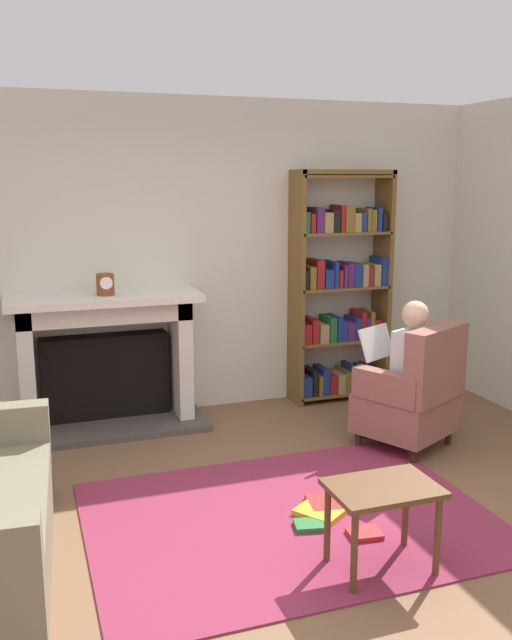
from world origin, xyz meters
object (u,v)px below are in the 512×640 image
seated_reader (401,366)px  side_table (383,499)px  fireplace (106,357)px  bookshelf (340,291)px  mantel_clock (105,284)px  armchair_reading (414,394)px

seated_reader → side_table: bearing=29.2°
fireplace → bookshelf: bookshelf is taller
mantel_clock → armchair_reading: (2.12, -1.16, -0.78)m
side_table → seated_reader: bearing=56.3°
fireplace → seated_reader: size_ratio=1.37×
fireplace → seated_reader: 2.37m
bookshelf → seated_reader: bookshelf is taller
mantel_clock → seated_reader: bearing=-27.0°
fireplace → seated_reader: bearing=-29.1°
fireplace → armchair_reading: size_ratio=1.61×
seated_reader → bookshelf: bearing=-119.9°
mantel_clock → armchair_reading: bearing=-28.7°
fireplace → armchair_reading: bearing=-30.6°
fireplace → side_table: fireplace is taller
mantel_clock → seated_reader: size_ratio=0.15×
fireplace → side_table: size_ratio=2.79×
fireplace → mantel_clock: size_ratio=9.16×
armchair_reading → seated_reader: size_ratio=0.85×
fireplace → seated_reader: seated_reader is taller
armchair_reading → side_table: size_ratio=1.73×
bookshelf → side_table: bookshelf is taller
mantel_clock → side_table: mantel_clock is taller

